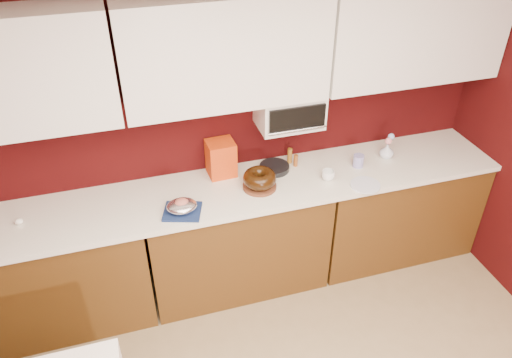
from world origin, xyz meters
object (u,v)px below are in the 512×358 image
object	(u,v)px
toaster_oven	(289,109)
bundt_cake	(260,178)
pandoro_box	(221,158)
flower_vase	(387,150)
coffee_mug	(328,174)
foil_ham_nest	(182,206)
blue_jar	(358,161)

from	to	relation	value
toaster_oven	bundt_cake	bearing A→B (deg)	-143.44
pandoro_box	flower_vase	bearing A→B (deg)	-9.55
toaster_oven	flower_vase	xyz separation A→B (m)	(0.77, -0.11, -0.41)
pandoro_box	coffee_mug	distance (m)	0.78
bundt_cake	coffee_mug	bearing A→B (deg)	-5.51
toaster_oven	foil_ham_nest	world-z (taller)	toaster_oven
blue_jar	coffee_mug	bearing A→B (deg)	-161.00
foil_ham_nest	pandoro_box	distance (m)	0.52
pandoro_box	flower_vase	distance (m)	1.28
toaster_oven	flower_vase	size ratio (longest dim) A/B	3.49
toaster_oven	foil_ham_nest	bearing A→B (deg)	-158.73
foil_ham_nest	bundt_cake	bearing A→B (deg)	12.24
toaster_oven	blue_jar	xyz separation A→B (m)	(0.51, -0.16, -0.43)
bundt_cake	flower_vase	bearing A→B (deg)	5.42
bundt_cake	blue_jar	xyz separation A→B (m)	(0.79, 0.05, -0.03)
bundt_cake	coffee_mug	world-z (taller)	bundt_cake
bundt_cake	pandoro_box	distance (m)	0.33
blue_jar	flower_vase	world-z (taller)	flower_vase
flower_vase	toaster_oven	bearing A→B (deg)	172.08
bundt_cake	pandoro_box	world-z (taller)	pandoro_box
blue_jar	flower_vase	xyz separation A→B (m)	(0.26, 0.05, 0.02)
bundt_cake	pandoro_box	xyz separation A→B (m)	(-0.22, 0.25, 0.05)
foil_ham_nest	coffee_mug	world-z (taller)	same
pandoro_box	flower_vase	xyz separation A→B (m)	(1.27, -0.15, -0.07)
toaster_oven	foil_ham_nest	xyz separation A→B (m)	(-0.85, -0.33, -0.42)
toaster_oven	pandoro_box	world-z (taller)	toaster_oven
coffee_mug	blue_jar	world-z (taller)	blue_jar
bundt_cake	foil_ham_nest	xyz separation A→B (m)	(-0.57, -0.12, -0.03)
foil_ham_nest	blue_jar	xyz separation A→B (m)	(1.36, 0.17, -0.01)
bundt_cake	coffee_mug	distance (m)	0.51
pandoro_box	coffee_mug	bearing A→B (deg)	-25.38
pandoro_box	blue_jar	xyz separation A→B (m)	(1.01, -0.20, -0.09)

